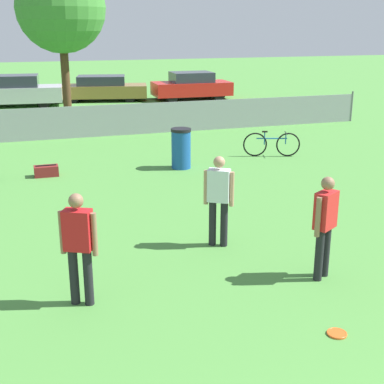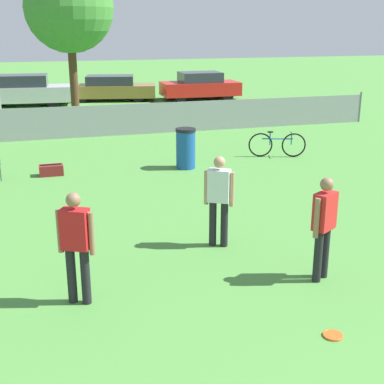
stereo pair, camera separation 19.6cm
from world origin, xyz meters
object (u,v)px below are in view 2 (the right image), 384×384
(tree_near_pole, at_px, (69,8))
(parked_car_tan, at_px, (110,88))
(player_thrower_red, at_px, (76,241))
(player_defender_red, at_px, (324,222))
(gear_bag_sideline, at_px, (51,170))
(trash_bin, at_px, (186,148))
(parked_car_silver, at_px, (23,91))
(frisbee_disc, at_px, (333,335))
(player_receiver_white, at_px, (219,196))
(parked_car_red, at_px, (200,86))
(bicycle_sideline, at_px, (277,145))

(tree_near_pole, xyz_separation_m, parked_car_tan, (2.31, 6.22, -3.73))
(tree_near_pole, xyz_separation_m, player_thrower_red, (-1.24, -14.80, -3.43))
(player_defender_red, xyz_separation_m, gear_bag_sideline, (-3.71, 7.34, -0.79))
(trash_bin, relative_size, parked_car_silver, 0.24)
(frisbee_disc, distance_m, trash_bin, 8.57)
(player_defender_red, relative_size, gear_bag_sideline, 2.67)
(player_receiver_white, relative_size, parked_car_red, 0.40)
(bicycle_sideline, height_order, parked_car_red, parked_car_red)
(tree_near_pole, height_order, parked_car_tan, tree_near_pole)
(player_thrower_red, relative_size, trash_bin, 1.48)
(frisbee_disc, xyz_separation_m, bicycle_sideline, (3.47, 9.01, 0.36))
(parked_car_tan, bearing_deg, bicycle_sideline, -66.24)
(gear_bag_sideline, height_order, parked_car_tan, parked_car_tan)
(player_receiver_white, height_order, trash_bin, player_receiver_white)
(parked_car_silver, bearing_deg, parked_car_red, 4.05)
(parked_car_tan, bearing_deg, trash_bin, -78.34)
(parked_car_silver, height_order, parked_car_red, parked_car_silver)
(tree_near_pole, distance_m, parked_car_silver, 6.96)
(bicycle_sideline, distance_m, parked_car_silver, 15.03)
(player_thrower_red, distance_m, trash_bin, 7.60)
(tree_near_pole, xyz_separation_m, frisbee_disc, (1.74, -16.60, -4.35))
(trash_bin, bearing_deg, parked_car_silver, 107.36)
(parked_car_silver, xyz_separation_m, parked_car_red, (8.91, -0.21, -0.02))
(trash_bin, bearing_deg, parked_car_red, 70.94)
(parked_car_silver, bearing_deg, frisbee_disc, -75.00)
(player_defender_red, height_order, trash_bin, player_defender_red)
(player_receiver_white, xyz_separation_m, parked_car_tan, (0.99, 19.64, -0.30))
(frisbee_disc, bearing_deg, player_defender_red, 66.35)
(player_defender_red, distance_m, trash_bin, 7.07)
(trash_bin, relative_size, gear_bag_sideline, 1.80)
(bicycle_sideline, distance_m, parked_car_tan, 14.11)
(player_thrower_red, xyz_separation_m, trash_bin, (3.49, 6.73, -0.38))
(player_receiver_white, height_order, gear_bag_sideline, player_receiver_white)
(trash_bin, bearing_deg, gear_bag_sideline, 175.37)
(player_thrower_red, bearing_deg, parked_car_red, 95.19)
(player_receiver_white, distance_m, gear_bag_sideline, 6.28)
(player_receiver_white, distance_m, player_defender_red, 2.01)
(tree_near_pole, distance_m, trash_bin, 9.20)
(player_receiver_white, bearing_deg, player_defender_red, -25.67)
(frisbee_disc, xyz_separation_m, parked_car_silver, (-3.75, 22.18, 0.70))
(frisbee_disc, relative_size, parked_car_tan, 0.05)
(player_defender_red, bearing_deg, player_thrower_red, 144.04)
(bicycle_sideline, distance_m, trash_bin, 3.01)
(parked_car_silver, bearing_deg, bicycle_sideline, -55.84)
(player_thrower_red, bearing_deg, gear_bag_sideline, 117.82)
(trash_bin, bearing_deg, player_defender_red, -88.91)
(gear_bag_sideline, bearing_deg, player_receiver_white, -64.96)
(tree_near_pole, height_order, player_receiver_white, tree_near_pole)
(tree_near_pole, xyz_separation_m, gear_bag_sideline, (-1.32, -7.77, -4.22))
(player_receiver_white, bearing_deg, parked_car_tan, 119.17)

